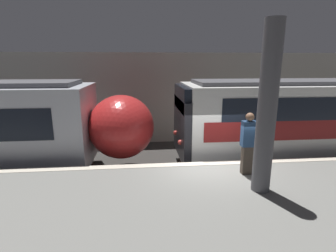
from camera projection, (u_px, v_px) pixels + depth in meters
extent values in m
plane|color=#33302D|center=(209.00, 194.00, 8.50)|extent=(120.00, 120.00, 0.00)
cube|color=slate|center=(236.00, 223.00, 6.02)|extent=(40.00, 4.87, 1.12)
cube|color=beige|center=(211.00, 163.00, 8.09)|extent=(40.00, 0.30, 0.01)
cube|color=#9E998E|center=(182.00, 98.00, 13.74)|extent=(50.00, 0.15, 4.65)
cylinder|color=#56565B|center=(267.00, 110.00, 5.97)|extent=(0.44, 0.44, 3.97)
ellipsoid|color=red|center=(122.00, 127.00, 9.79)|extent=(2.42, 2.72, 2.35)
sphere|color=#F2EFCC|center=(147.00, 137.00, 9.98)|extent=(0.20, 0.20, 0.20)
cube|color=black|center=(182.00, 127.00, 10.03)|extent=(0.25, 2.90, 2.24)
cube|color=black|center=(182.00, 98.00, 9.76)|extent=(0.25, 2.61, 0.90)
sphere|color=#EA4C42|center=(180.00, 142.00, 9.46)|extent=(0.18, 0.18, 0.18)
sphere|color=#EA4C42|center=(176.00, 133.00, 10.75)|extent=(0.18, 0.18, 0.18)
cube|color=#473D33|center=(247.00, 160.00, 7.27)|extent=(0.28, 0.20, 0.81)
cube|color=navy|center=(249.00, 134.00, 7.10)|extent=(0.38, 0.24, 0.70)
sphere|color=#9E7051|center=(250.00, 117.00, 6.99)|extent=(0.23, 0.23, 0.23)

